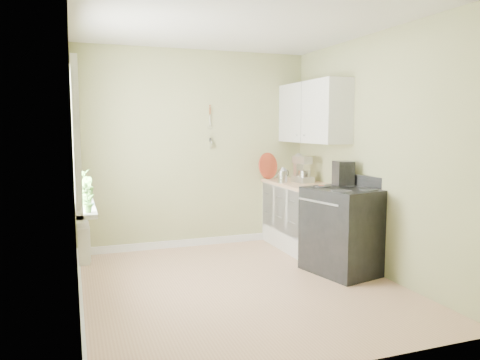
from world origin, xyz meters
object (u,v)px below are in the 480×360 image
object	(u,v)px
stand_mixer	(302,170)
kettle	(283,175)
stove	(344,230)
coffee_maker	(343,177)

from	to	relation	value
stand_mixer	kettle	distance (m)	0.29
stand_mixer	stove	bearing A→B (deg)	-92.78
stand_mixer	coffee_maker	bearing A→B (deg)	-85.57
kettle	coffee_maker	distance (m)	0.99
coffee_maker	stove	bearing A→B (deg)	-116.96
stove	stand_mixer	bearing A→B (deg)	87.22
kettle	stove	bearing A→B (deg)	-78.97
stove	coffee_maker	size ratio (longest dim) A/B	3.16
stand_mixer	kettle	xyz separation A→B (m)	(-0.28, 0.01, -0.06)
stand_mixer	coffee_maker	world-z (taller)	stand_mixer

